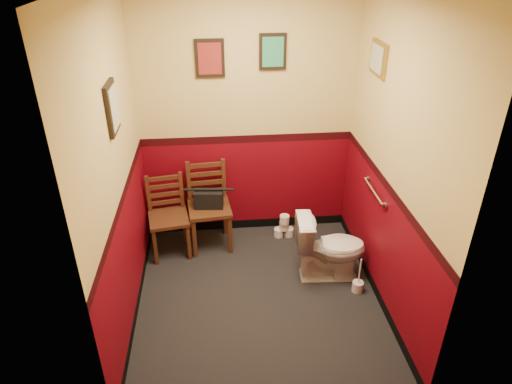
# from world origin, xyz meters

# --- Properties ---
(floor) EXTENTS (2.20, 2.40, 0.00)m
(floor) POSITION_xyz_m (0.00, 0.00, 0.00)
(floor) COLOR black
(floor) RESTS_ON ground
(wall_back) EXTENTS (2.20, 0.00, 2.70)m
(wall_back) POSITION_xyz_m (0.00, 1.20, 1.35)
(wall_back) COLOR #5C040F
(wall_back) RESTS_ON ground
(wall_front) EXTENTS (2.20, 0.00, 2.70)m
(wall_front) POSITION_xyz_m (0.00, -1.20, 1.35)
(wall_front) COLOR #5C040F
(wall_front) RESTS_ON ground
(wall_left) EXTENTS (0.00, 2.40, 2.70)m
(wall_left) POSITION_xyz_m (-1.10, 0.00, 1.35)
(wall_left) COLOR #5C040F
(wall_left) RESTS_ON ground
(wall_right) EXTENTS (0.00, 2.40, 2.70)m
(wall_right) POSITION_xyz_m (1.10, 0.00, 1.35)
(wall_right) COLOR #5C040F
(wall_right) RESTS_ON ground
(grab_bar) EXTENTS (0.05, 0.56, 0.06)m
(grab_bar) POSITION_xyz_m (1.07, 0.25, 0.95)
(grab_bar) COLOR silver
(grab_bar) RESTS_ON wall_right
(framed_print_back_a) EXTENTS (0.28, 0.04, 0.36)m
(framed_print_back_a) POSITION_xyz_m (-0.35, 1.18, 1.95)
(framed_print_back_a) COLOR black
(framed_print_back_a) RESTS_ON wall_back
(framed_print_back_b) EXTENTS (0.26, 0.04, 0.34)m
(framed_print_back_b) POSITION_xyz_m (0.25, 1.18, 2.00)
(framed_print_back_b) COLOR black
(framed_print_back_b) RESTS_ON wall_back
(framed_print_left) EXTENTS (0.04, 0.30, 0.38)m
(framed_print_left) POSITION_xyz_m (-1.08, 0.10, 1.85)
(framed_print_left) COLOR black
(framed_print_left) RESTS_ON wall_left
(framed_print_right) EXTENTS (0.04, 0.34, 0.28)m
(framed_print_right) POSITION_xyz_m (1.08, 0.60, 2.05)
(framed_print_right) COLOR olive
(framed_print_right) RESTS_ON wall_right
(toilet) EXTENTS (0.70, 0.42, 0.66)m
(toilet) POSITION_xyz_m (0.72, 0.27, 0.33)
(toilet) COLOR white
(toilet) RESTS_ON floor
(toilet_brush) EXTENTS (0.11, 0.11, 0.38)m
(toilet_brush) POSITION_xyz_m (0.95, 0.01, 0.06)
(toilet_brush) COLOR silver
(toilet_brush) RESTS_ON floor
(chair_left) EXTENTS (0.45, 0.45, 0.85)m
(chair_left) POSITION_xyz_m (-0.86, 0.85, 0.42)
(chair_left) COLOR #4D2917
(chair_left) RESTS_ON floor
(chair_right) EXTENTS (0.47, 0.47, 0.93)m
(chair_right) POSITION_xyz_m (-0.43, 0.95, 0.47)
(chair_right) COLOR #4D2917
(chair_right) RESTS_ON floor
(handbag) EXTENTS (0.31, 0.17, 0.22)m
(handbag) POSITION_xyz_m (-0.43, 0.91, 0.58)
(handbag) COLOR black
(handbag) RESTS_ON chair_right
(tp_stack) EXTENTS (0.22, 0.13, 0.29)m
(tp_stack) POSITION_xyz_m (0.38, 0.98, 0.12)
(tp_stack) COLOR silver
(tp_stack) RESTS_ON floor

